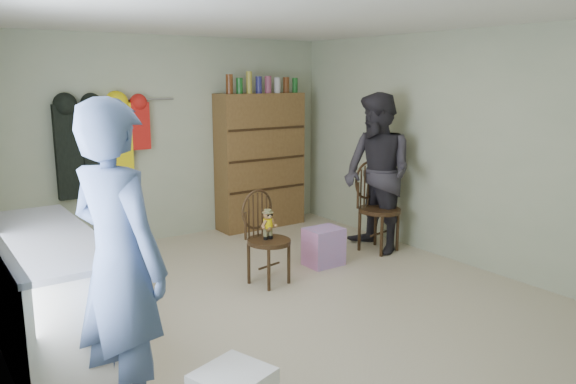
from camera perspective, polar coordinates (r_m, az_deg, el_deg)
ground_plane at (r=5.26m, az=-1.02°, el=-10.89°), size 5.00×5.00×0.00m
room_walls at (r=5.32m, az=-4.28°, el=6.92°), size 5.00×5.00×5.00m
counter at (r=4.39m, az=-23.08°, el=-9.91°), size 0.64×1.86×0.94m
chair_front at (r=5.52m, az=-2.32°, el=-4.12°), size 0.49×0.49×0.93m
chair_far at (r=6.63m, az=8.86°, el=-1.13°), size 0.54×0.54×1.05m
striped_bag at (r=6.12m, az=3.64°, el=-5.56°), size 0.39×0.30×0.41m
person_left at (r=3.37m, az=-16.78°, el=-7.14°), size 0.67×0.81×1.91m
person_right at (r=6.53m, az=9.07°, el=1.87°), size 0.76×0.95×1.84m
dresser at (r=7.54m, az=-2.85°, el=3.26°), size 1.20×0.39×2.08m
coat_rack at (r=6.73m, az=-18.50°, el=4.54°), size 1.42×0.12×1.09m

